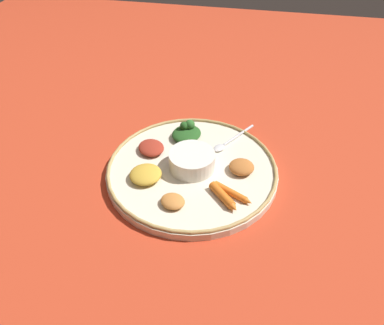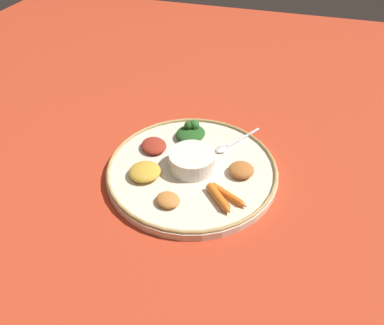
# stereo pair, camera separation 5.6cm
# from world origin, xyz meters

# --- Properties ---
(ground_plane) EXTENTS (2.40, 2.40, 0.00)m
(ground_plane) POSITION_xyz_m (0.00, 0.00, 0.00)
(ground_plane) COLOR #B7381E
(platter) EXTENTS (0.40, 0.40, 0.02)m
(platter) POSITION_xyz_m (0.00, 0.00, 0.01)
(platter) COLOR beige
(platter) RESTS_ON ground_plane
(platter_rim) EXTENTS (0.40, 0.40, 0.01)m
(platter_rim) POSITION_xyz_m (0.00, 0.00, 0.02)
(platter_rim) COLOR tan
(platter_rim) RESTS_ON platter
(center_bowl) EXTENTS (0.11, 0.11, 0.04)m
(center_bowl) POSITION_xyz_m (0.00, 0.00, 0.04)
(center_bowl) COLOR silver
(center_bowl) RESTS_ON platter
(spoon) EXTENTS (0.14, 0.10, 0.01)m
(spoon) POSITION_xyz_m (-0.11, 0.07, 0.02)
(spoon) COLOR silver
(spoon) RESTS_ON platter
(greens_pile) EXTENTS (0.10, 0.10, 0.04)m
(greens_pile) POSITION_xyz_m (-0.11, -0.04, 0.03)
(greens_pile) COLOR #23511E
(greens_pile) RESTS_ON platter
(carrot_near_spoon) EXTENTS (0.08, 0.07, 0.02)m
(carrot_near_spoon) POSITION_xyz_m (0.09, 0.09, 0.03)
(carrot_near_spoon) COLOR orange
(carrot_near_spoon) RESTS_ON platter
(carrot_outer) EXTENTS (0.06, 0.09, 0.01)m
(carrot_outer) POSITION_xyz_m (0.07, 0.10, 0.03)
(carrot_outer) COLOR orange
(carrot_outer) RESTS_ON platter
(mound_beet) EXTENTS (0.09, 0.09, 0.02)m
(mound_beet) POSITION_xyz_m (-0.04, -0.11, 0.03)
(mound_beet) COLOR maroon
(mound_beet) RESTS_ON platter
(mound_chickpea) EXTENTS (0.06, 0.06, 0.02)m
(mound_chickpea) POSITION_xyz_m (-0.01, 0.11, 0.03)
(mound_chickpea) COLOR #B2662D
(mound_chickpea) RESTS_ON platter
(mound_squash) EXTENTS (0.06, 0.06, 0.02)m
(mound_squash) POSITION_xyz_m (0.12, -0.02, 0.03)
(mound_squash) COLOR #C67A38
(mound_squash) RESTS_ON platter
(mound_lentil_yellow) EXTENTS (0.10, 0.10, 0.02)m
(mound_lentil_yellow) POSITION_xyz_m (0.06, -0.09, 0.03)
(mound_lentil_yellow) COLOR gold
(mound_lentil_yellow) RESTS_ON platter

